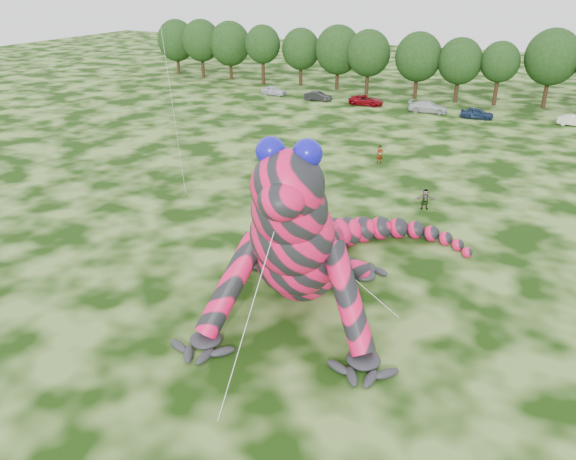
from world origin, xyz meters
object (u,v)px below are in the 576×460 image
(tree_1, at_px, (202,49))
(car_2, at_px, (366,100))
(tree_3, at_px, (263,55))
(inflatable_gecko, at_px, (307,205))
(tree_9, at_px, (498,74))
(car_3, at_px, (428,107))
(tree_0, at_px, (177,47))
(tree_8, at_px, (459,70))
(tree_2, at_px, (230,50))
(tree_10, at_px, (550,69))
(car_4, at_px, (477,113))
(tree_6, at_px, (368,62))
(car_0, at_px, (274,91))
(car_1, at_px, (318,96))
(car_5, at_px, (575,121))
(tree_4, at_px, (301,57))
(spectator_0, at_px, (380,155))
(tree_7, at_px, (418,66))
(tree_5, at_px, (338,57))
(spectator_5, at_px, (425,199))

(tree_1, height_order, car_2, tree_1)
(tree_3, bearing_deg, inflatable_gecko, -59.15)
(tree_9, bearing_deg, car_3, -130.31)
(tree_3, distance_m, car_3, 30.92)
(tree_0, relative_size, car_2, 1.95)
(tree_8, height_order, car_2, tree_8)
(tree_2, bearing_deg, tree_0, 177.66)
(tree_8, bearing_deg, tree_10, 7.81)
(car_4, bearing_deg, tree_8, 22.22)
(tree_9, distance_m, car_3, 11.78)
(tree_3, bearing_deg, tree_6, -1.21)
(tree_0, xyz_separation_m, tree_10, (61.96, -0.66, 0.50))
(tree_2, height_order, car_0, tree_2)
(inflatable_gecko, relative_size, car_2, 4.33)
(tree_10, xyz_separation_m, car_1, (-29.70, -9.49, -4.60))
(tree_3, relative_size, car_4, 2.30)
(inflatable_gecko, distance_m, car_5, 51.35)
(tree_2, xyz_separation_m, tree_4, (13.38, -0.05, -0.29))
(car_4, xyz_separation_m, spectator_0, (-5.34, -23.42, 0.23))
(tree_7, xyz_separation_m, car_3, (3.89, -8.02, -3.99))
(tree_5, bearing_deg, spectator_0, -61.91)
(tree_0, bearing_deg, tree_1, -10.79)
(tree_2, height_order, tree_4, tree_2)
(tree_6, height_order, spectator_5, tree_6)
(tree_3, height_order, spectator_5, tree_3)
(car_3, distance_m, car_5, 17.73)
(spectator_0, bearing_deg, tree_5, 84.69)
(car_3, distance_m, spectator_0, 24.12)
(inflatable_gecko, height_order, car_5, inflatable_gecko)
(tree_9, distance_m, spectator_0, 33.41)
(tree_3, relative_size, car_2, 1.94)
(inflatable_gecko, bearing_deg, tree_4, 101.05)
(tree_3, relative_size, tree_4, 1.04)
(tree_7, height_order, car_5, tree_7)
(car_4, bearing_deg, car_5, -86.96)
(tree_4, distance_m, tree_9, 30.74)
(car_0, height_order, car_1, car_0)
(tree_6, bearing_deg, tree_8, 1.29)
(tree_1, distance_m, tree_3, 12.68)
(tree_1, height_order, tree_4, tree_1)
(tree_4, relative_size, car_2, 1.86)
(tree_10, bearing_deg, car_0, -166.88)
(car_4, bearing_deg, tree_4, 66.08)
(inflatable_gecko, height_order, car_0, inflatable_gecko)
(tree_7, relative_size, car_5, 2.44)
(tree_3, height_order, tree_7, tree_7)
(tree_8, bearing_deg, spectator_5, -82.01)
(tree_2, bearing_deg, tree_9, -1.84)
(inflatable_gecko, bearing_deg, tree_9, 72.75)
(spectator_0, bearing_deg, tree_10, 36.34)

